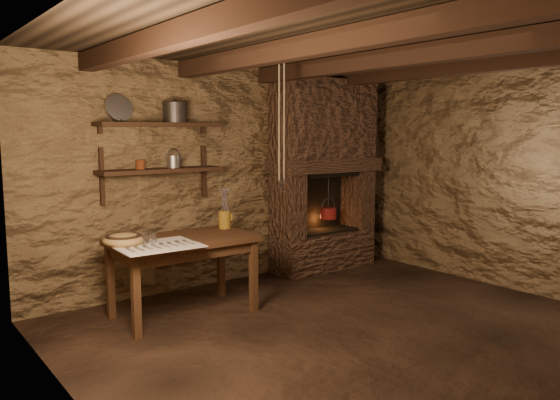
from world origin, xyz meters
TOP-DOWN VIEW (x-y plane):
  - floor at (0.00, 0.00)m, footprint 4.50×4.50m
  - back_wall at (0.00, 2.00)m, footprint 4.50×0.04m
  - left_wall at (-2.25, 0.00)m, footprint 0.04×4.00m
  - right_wall at (2.25, 0.00)m, footprint 0.04×4.00m
  - ceiling at (0.00, 0.00)m, footprint 4.50×4.00m
  - beam_far_left at (-1.50, 0.00)m, footprint 0.14×3.95m
  - beam_mid_left at (-0.50, 0.00)m, footprint 0.14×3.95m
  - beam_mid_right at (0.50, 0.00)m, footprint 0.14×3.95m
  - beam_far_right at (1.50, 0.00)m, footprint 0.14×3.95m
  - shelf_lower at (-0.85, 1.84)m, footprint 1.25×0.30m
  - shelf_upper at (-0.85, 1.84)m, footprint 1.25×0.30m
  - hearth at (1.25, 1.77)m, footprint 1.43×0.51m
  - work_table at (-0.94, 1.25)m, footprint 1.29×0.75m
  - linen_cloth at (-1.29, 1.02)m, footprint 0.69×0.56m
  - pewter_cutlery_row at (-1.29, 1.00)m, footprint 0.57×0.23m
  - drinking_glasses at (-1.27, 1.15)m, footprint 0.22×0.07m
  - stoneware_jug at (-0.39, 1.40)m, footprint 0.14×0.13m
  - wooden_bowl at (-1.49, 1.24)m, footprint 0.45×0.45m
  - iron_stockpot at (-0.69, 1.84)m, footprint 0.28×0.28m
  - tin_pan at (-1.22, 1.94)m, footprint 0.28×0.14m
  - small_kettle at (-0.71, 1.84)m, footprint 0.19×0.15m
  - rusty_tin at (-1.07, 1.84)m, footprint 0.12×0.12m
  - red_pot at (1.29, 1.72)m, footprint 0.26×0.26m
  - hanging_ropes at (0.05, 1.05)m, footprint 0.08×0.08m

SIDE VIEW (x-z plane):
  - floor at x=0.00m, z-range 0.00..0.00m
  - work_table at x=-0.94m, z-range 0.03..0.76m
  - red_pot at x=1.29m, z-range 0.43..0.97m
  - linen_cloth at x=-1.29m, z-range 0.73..0.74m
  - pewter_cutlery_row at x=-1.29m, z-range 0.74..0.75m
  - wooden_bowl at x=-1.49m, z-range 0.71..0.83m
  - drinking_glasses at x=-1.27m, z-range 0.74..0.82m
  - stoneware_jug at x=-0.39m, z-range 0.70..1.11m
  - back_wall at x=0.00m, z-range 0.00..2.40m
  - left_wall at x=-2.25m, z-range 0.00..2.40m
  - right_wall at x=2.25m, z-range 0.00..2.40m
  - hearth at x=1.25m, z-range 0.08..2.38m
  - shelf_lower at x=-0.85m, z-range 1.28..1.32m
  - rusty_tin at x=-1.07m, z-range 1.32..1.41m
  - small_kettle at x=-0.71m, z-range 1.29..1.48m
  - shelf_upper at x=-0.85m, z-range 1.73..1.77m
  - hanging_ropes at x=0.05m, z-range 1.20..2.40m
  - iron_stockpot at x=-0.69m, z-range 1.77..1.95m
  - tin_pan at x=-1.22m, z-range 1.77..2.04m
  - beam_far_left at x=-1.50m, z-range 2.23..2.39m
  - beam_mid_left at x=-0.50m, z-range 2.23..2.39m
  - beam_mid_right at x=0.50m, z-range 2.23..2.39m
  - beam_far_right at x=1.50m, z-range 2.23..2.39m
  - ceiling at x=0.00m, z-range 2.38..2.42m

